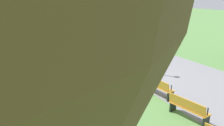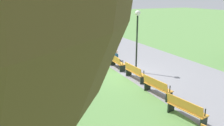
% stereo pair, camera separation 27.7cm
% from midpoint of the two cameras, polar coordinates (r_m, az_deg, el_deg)
% --- Properties ---
extents(ground_plane, '(120.00, 120.00, 0.00)m').
position_cam_midpoint_polar(ground_plane, '(14.11, 4.12, -2.64)').
color(ground_plane, '#5B8C47').
extents(path_paving, '(39.72, 6.09, 0.01)m').
position_cam_midpoint_polar(path_paving, '(15.55, 12.75, -1.18)').
color(path_paving, gray).
rests_on(path_paving, ground).
extents(bench_0, '(1.68, 1.05, 0.89)m').
position_cam_midpoint_polar(bench_0, '(24.69, -15.55, 6.25)').
color(bench_0, orange).
rests_on(bench_0, ground).
extents(bench_1, '(1.69, 0.96, 0.89)m').
position_cam_midpoint_polar(bench_1, '(22.74, -12.56, 5.61)').
color(bench_1, orange).
rests_on(bench_1, ground).
extents(bench_2, '(1.69, 0.86, 0.89)m').
position_cam_midpoint_polar(bench_2, '(20.78, -9.41, 4.78)').
color(bench_2, orange).
rests_on(bench_2, ground).
extents(bench_3, '(1.68, 0.75, 0.89)m').
position_cam_midpoint_polar(bench_3, '(18.82, -6.05, 3.69)').
color(bench_3, orange).
rests_on(bench_3, ground).
extents(bench_4, '(1.66, 0.64, 0.89)m').
position_cam_midpoint_polar(bench_4, '(16.85, -2.39, 2.24)').
color(bench_4, orange).
rests_on(bench_4, ground).
extents(bench_5, '(1.64, 0.53, 0.89)m').
position_cam_midpoint_polar(bench_5, '(14.90, 1.68, 0.33)').
color(bench_5, orange).
rests_on(bench_5, ground).
extents(bench_6, '(1.64, 0.53, 0.89)m').
position_cam_midpoint_polar(bench_6, '(12.98, 6.33, -2.25)').
color(bench_6, orange).
rests_on(bench_6, ground).
extents(bench_7, '(1.66, 0.64, 0.89)m').
position_cam_midpoint_polar(bench_7, '(11.11, 11.86, -5.80)').
color(bench_7, orange).
rests_on(bench_7, ground).
extents(bench_8, '(1.68, 0.75, 0.89)m').
position_cam_midpoint_polar(bench_8, '(9.36, 18.79, -10.79)').
color(bench_8, orange).
rests_on(bench_8, ground).
extents(person_seated, '(0.33, 0.53, 1.20)m').
position_cam_midpoint_polar(person_seated, '(15.10, 1.83, 1.21)').
color(person_seated, navy).
rests_on(person_seated, ground).
extents(tree_0, '(3.47, 3.47, 5.29)m').
position_cam_midpoint_polar(tree_0, '(19.46, -23.30, 12.06)').
color(tree_0, '#4C3828').
rests_on(tree_0, ground).
extents(tree_2, '(3.09, 3.09, 5.11)m').
position_cam_midpoint_polar(tree_2, '(22.57, -24.20, 12.40)').
color(tree_2, '#4C3828').
rests_on(tree_2, ground).
extents(lamp_post, '(0.32, 0.32, 3.80)m').
position_cam_midpoint_polar(lamp_post, '(13.83, 6.90, 8.27)').
color(lamp_post, black).
rests_on(lamp_post, ground).
extents(trash_bin, '(0.45, 0.45, 0.93)m').
position_cam_midpoint_polar(trash_bin, '(26.18, -16.12, 6.76)').
color(trash_bin, black).
rests_on(trash_bin, ground).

